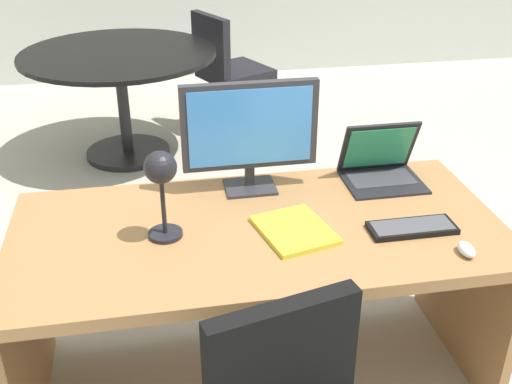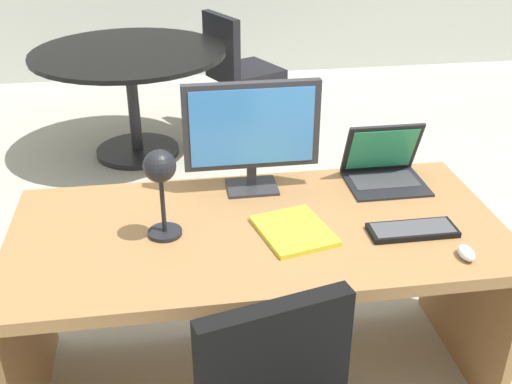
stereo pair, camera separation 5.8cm
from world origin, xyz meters
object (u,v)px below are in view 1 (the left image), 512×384
object	(u,v)px
monitor	(250,129)
mouse	(466,249)
keyboard	(412,228)
meeting_chair_near	(230,82)
desk	(256,262)
laptop	(380,162)
desk_lamp	(161,178)
meeting_table	(121,78)
book	(295,230)

from	to	relation	value
monitor	mouse	bearing A→B (deg)	-43.46
keyboard	meeting_chair_near	bearing A→B (deg)	95.12
monitor	meeting_chair_near	xyz separation A→B (m)	(0.26, 2.42, -0.60)
desk	keyboard	size ratio (longest dim) A/B	5.69
laptop	monitor	bearing A→B (deg)	179.85
desk_lamp	meeting_table	distance (m)	2.39
laptop	mouse	size ratio (longest dim) A/B	3.56
monitor	desk_lamp	world-z (taller)	monitor
laptop	meeting_table	size ratio (longest dim) A/B	0.24
desk	book	xyz separation A→B (m)	(0.12, -0.10, 0.19)
meeting_chair_near	desk_lamp	bearing A→B (deg)	-102.55
laptop	meeting_chair_near	bearing A→B (deg)	96.70
monitor	mouse	world-z (taller)	monitor
desk	laptop	size ratio (longest dim) A/B	5.69
monitor	meeting_chair_near	distance (m)	2.50
desk_lamp	keyboard	bearing A→B (deg)	-6.53
mouse	desk_lamp	xyz separation A→B (m)	(-0.98, 0.27, 0.22)
meeting_chair_near	laptop	bearing A→B (deg)	-83.30
monitor	mouse	distance (m)	0.90
keyboard	book	bearing A→B (deg)	171.47
monitor	laptop	world-z (taller)	monitor
monitor	book	xyz separation A→B (m)	(0.10, -0.36, -0.25)
monitor	keyboard	xyz separation A→B (m)	(0.51, -0.42, -0.24)
book	meeting_chair_near	world-z (taller)	meeting_chair_near
keyboard	book	xyz separation A→B (m)	(-0.41, 0.06, -0.00)
laptop	meeting_chair_near	size ratio (longest dim) A/B	0.34
laptop	keyboard	world-z (taller)	laptop
meeting_table	meeting_chair_near	xyz separation A→B (m)	(0.80, 0.39, -0.20)
book	laptop	bearing A→B (deg)	38.67
mouse	book	bearing A→B (deg)	155.82
mouse	meeting_chair_near	distance (m)	3.06
desk_lamp	book	size ratio (longest dim) A/B	1.02
monitor	desk	bearing A→B (deg)	-95.09
mouse	book	distance (m)	0.58
meeting_table	laptop	bearing A→B (deg)	-61.86
meeting_chair_near	meeting_table	bearing A→B (deg)	-154.35
mouse	desk_lamp	distance (m)	1.04
meeting_table	meeting_chair_near	bearing A→B (deg)	25.65
desk	meeting_chair_near	distance (m)	2.69
book	desk_lamp	bearing A→B (deg)	175.32
desk	meeting_chair_near	size ratio (longest dim) A/B	1.95
mouse	desk_lamp	bearing A→B (deg)	164.33
mouse	meeting_table	size ratio (longest dim) A/B	0.07
laptop	keyboard	xyz separation A→B (m)	(-0.03, -0.42, -0.06)
laptop	book	distance (m)	0.57
monitor	book	bearing A→B (deg)	-74.72
meeting_chair_near	book	bearing A→B (deg)	-93.30
desk	desk_lamp	distance (m)	0.54
mouse	meeting_table	distance (m)	2.88
desk	laptop	world-z (taller)	laptop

